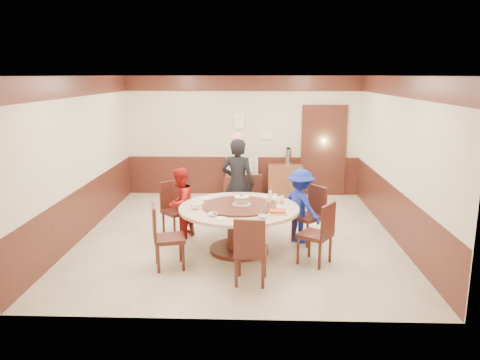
{
  "coord_description": "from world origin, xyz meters",
  "views": [
    {
      "loc": [
        0.31,
        -8.01,
        2.82
      ],
      "look_at": [
        0.05,
        -0.4,
        1.1
      ],
      "focal_mm": 35.0,
      "sensor_mm": 36.0,
      "label": 1
    }
  ],
  "objects_px": {
    "person_blue": "(301,206)",
    "birthday_cake": "(242,200)",
    "person_red": "(180,203)",
    "tv_stand": "(242,186)",
    "television": "(242,166)",
    "shrimp_platter": "(278,212)",
    "thermos": "(288,157)",
    "banquet_table": "(239,220)",
    "side_cabinet": "(285,181)",
    "person_standing": "(238,184)"
  },
  "relations": [
    {
      "from": "person_blue",
      "to": "thermos",
      "type": "height_order",
      "value": "person_blue"
    },
    {
      "from": "person_standing",
      "to": "television",
      "type": "distance_m",
      "value": 2.39
    },
    {
      "from": "person_red",
      "to": "tv_stand",
      "type": "bearing_deg",
      "value": -176.86
    },
    {
      "from": "banquet_table",
      "to": "television",
      "type": "relative_size",
      "value": 2.57
    },
    {
      "from": "person_red",
      "to": "thermos",
      "type": "xyz_separation_m",
      "value": [
        2.07,
        2.97,
        0.31
      ]
    },
    {
      "from": "banquet_table",
      "to": "thermos",
      "type": "bearing_deg",
      "value": 74.13
    },
    {
      "from": "banquet_table",
      "to": "person_standing",
      "type": "relative_size",
      "value": 1.13
    },
    {
      "from": "person_blue",
      "to": "television",
      "type": "distance_m",
      "value": 3.25
    },
    {
      "from": "person_red",
      "to": "shrimp_platter",
      "type": "distance_m",
      "value": 1.93
    },
    {
      "from": "person_red",
      "to": "tv_stand",
      "type": "distance_m",
      "value": 3.13
    },
    {
      "from": "birthday_cake",
      "to": "thermos",
      "type": "xyz_separation_m",
      "value": [
        0.98,
        3.54,
        0.09
      ]
    },
    {
      "from": "birthday_cake",
      "to": "tv_stand",
      "type": "distance_m",
      "value": 3.56
    },
    {
      "from": "birthday_cake",
      "to": "thermos",
      "type": "distance_m",
      "value": 3.67
    },
    {
      "from": "person_blue",
      "to": "thermos",
      "type": "relative_size",
      "value": 3.36
    },
    {
      "from": "person_blue",
      "to": "tv_stand",
      "type": "relative_size",
      "value": 1.5
    },
    {
      "from": "birthday_cake",
      "to": "tv_stand",
      "type": "xyz_separation_m",
      "value": [
        -0.09,
        3.51,
        -0.6
      ]
    },
    {
      "from": "banquet_table",
      "to": "person_standing",
      "type": "distance_m",
      "value": 1.21
    },
    {
      "from": "person_standing",
      "to": "thermos",
      "type": "height_order",
      "value": "person_standing"
    },
    {
      "from": "birthday_cake",
      "to": "tv_stand",
      "type": "bearing_deg",
      "value": 91.49
    },
    {
      "from": "banquet_table",
      "to": "person_standing",
      "type": "bearing_deg",
      "value": 93.39
    },
    {
      "from": "person_red",
      "to": "person_blue",
      "type": "relative_size",
      "value": 0.98
    },
    {
      "from": "birthday_cake",
      "to": "side_cabinet",
      "type": "bearing_deg",
      "value": 75.52
    },
    {
      "from": "tv_stand",
      "to": "side_cabinet",
      "type": "xyz_separation_m",
      "value": [
        1.0,
        0.03,
        0.12
      ]
    },
    {
      "from": "tv_stand",
      "to": "thermos",
      "type": "xyz_separation_m",
      "value": [
        1.07,
        0.03,
        0.69
      ]
    },
    {
      "from": "banquet_table",
      "to": "birthday_cake",
      "type": "distance_m",
      "value": 0.32
    },
    {
      "from": "shrimp_platter",
      "to": "thermos",
      "type": "height_order",
      "value": "thermos"
    },
    {
      "from": "person_blue",
      "to": "birthday_cake",
      "type": "distance_m",
      "value": 1.1
    },
    {
      "from": "person_blue",
      "to": "side_cabinet",
      "type": "xyz_separation_m",
      "value": [
        -0.08,
        3.09,
        -0.26
      ]
    },
    {
      "from": "person_blue",
      "to": "shrimp_platter",
      "type": "distance_m",
      "value": 0.98
    },
    {
      "from": "banquet_table",
      "to": "thermos",
      "type": "relative_size",
      "value": 5.08
    },
    {
      "from": "person_red",
      "to": "tv_stand",
      "type": "relative_size",
      "value": 1.48
    },
    {
      "from": "thermos",
      "to": "person_red",
      "type": "bearing_deg",
      "value": -124.9
    },
    {
      "from": "person_standing",
      "to": "television",
      "type": "height_order",
      "value": "person_standing"
    },
    {
      "from": "thermos",
      "to": "tv_stand",
      "type": "bearing_deg",
      "value": -178.39
    },
    {
      "from": "person_blue",
      "to": "shrimp_platter",
      "type": "height_order",
      "value": "person_blue"
    },
    {
      "from": "person_blue",
      "to": "shrimp_platter",
      "type": "relative_size",
      "value": 4.26
    },
    {
      "from": "person_red",
      "to": "thermos",
      "type": "height_order",
      "value": "person_red"
    },
    {
      "from": "banquet_table",
      "to": "person_red",
      "type": "height_order",
      "value": "person_red"
    },
    {
      "from": "banquet_table",
      "to": "side_cabinet",
      "type": "relative_size",
      "value": 2.41
    },
    {
      "from": "person_standing",
      "to": "thermos",
      "type": "bearing_deg",
      "value": -100.79
    },
    {
      "from": "person_blue",
      "to": "television",
      "type": "relative_size",
      "value": 1.7
    },
    {
      "from": "television",
      "to": "side_cabinet",
      "type": "relative_size",
      "value": 0.94
    },
    {
      "from": "birthday_cake",
      "to": "thermos",
      "type": "bearing_deg",
      "value": 74.53
    },
    {
      "from": "person_blue",
      "to": "banquet_table",
      "type": "bearing_deg",
      "value": 76.12
    },
    {
      "from": "person_red",
      "to": "thermos",
      "type": "distance_m",
      "value": 3.64
    },
    {
      "from": "banquet_table",
      "to": "person_blue",
      "type": "bearing_deg",
      "value": 25.2
    },
    {
      "from": "person_blue",
      "to": "birthday_cake",
      "type": "xyz_separation_m",
      "value": [
        -0.99,
        -0.44,
        0.21
      ]
    },
    {
      "from": "person_standing",
      "to": "banquet_table",
      "type": "bearing_deg",
      "value": 106.78
    },
    {
      "from": "birthday_cake",
      "to": "tv_stand",
      "type": "height_order",
      "value": "birthday_cake"
    },
    {
      "from": "side_cabinet",
      "to": "shrimp_platter",
      "type": "bearing_deg",
      "value": -95.1
    }
  ]
}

